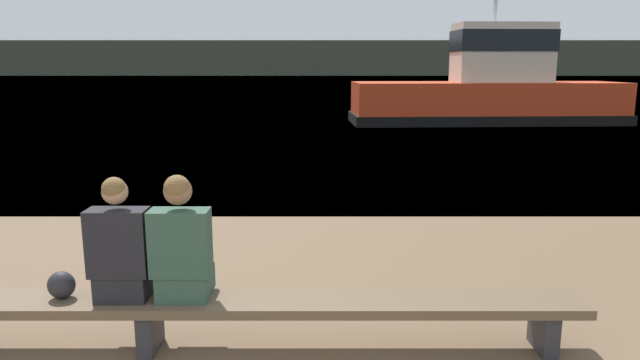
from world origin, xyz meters
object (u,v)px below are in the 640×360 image
person_left (121,250)px  shopping_bag (62,285)px  person_right (182,248)px  tugboat_red (490,92)px  bench_main (149,308)px

person_left → shopping_bag: (-0.49, 0.01, -0.29)m
person_left → shopping_bag: size_ratio=4.51×
person_right → tugboat_red: size_ratio=0.09×
bench_main → shopping_bag: bearing=177.9°
person_left → person_right: person_right is taller
tugboat_red → bench_main: bearing=153.5°
person_left → person_right: 0.47m
bench_main → person_left: 0.51m
person_right → tugboat_red: (7.66, 18.13, 0.34)m
person_right → bench_main: bearing=-177.2°
bench_main → person_left: person_left is taller
shopping_bag → tugboat_red: tugboat_red is taller
person_right → shopping_bag: (-0.97, 0.01, -0.31)m
shopping_bag → bench_main: bearing=-2.1°
bench_main → person_right: person_right is taller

